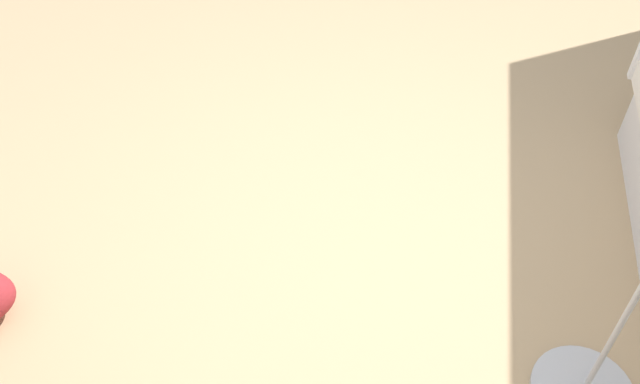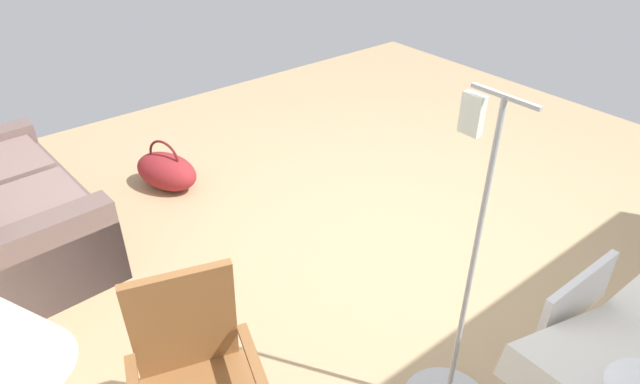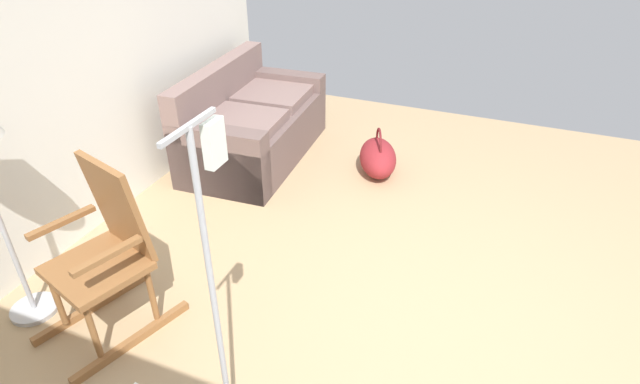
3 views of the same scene
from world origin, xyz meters
TOP-DOWN VIEW (x-y plane):
  - ground_plane at (0.00, 0.00)m, footprint 6.66×6.66m
  - iv_pole at (-1.10, 0.75)m, footprint 0.44×0.44m

SIDE VIEW (x-z plane):
  - ground_plane at x=0.00m, z-range 0.00..0.00m
  - iv_pole at x=-1.10m, z-range -0.59..1.09m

